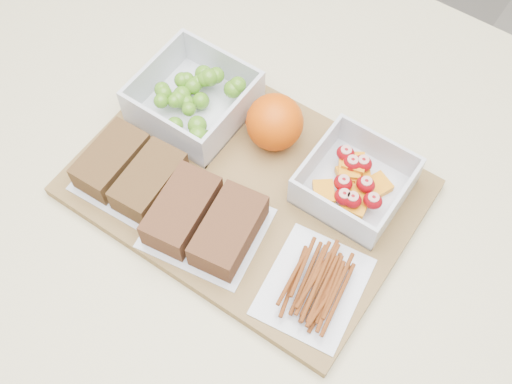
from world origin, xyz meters
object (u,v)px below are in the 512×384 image
cutting_board (246,188)px  sandwich_bag_center (205,221)px  orange (275,122)px  grape_container (195,98)px  sandwich_bag_left (130,171)px  pretzel_bag (314,282)px  fruit_container (354,183)px

cutting_board → sandwich_bag_center: sandwich_bag_center is taller
orange → grape_container: bearing=-169.7°
sandwich_bag_left → pretzel_bag: (0.27, 0.01, -0.01)m
fruit_container → sandwich_bag_left: bearing=-148.8°
cutting_board → orange: bearing=96.5°
orange → sandwich_bag_left: bearing=-126.2°
sandwich_bag_left → pretzel_bag: 0.27m
cutting_board → fruit_container: size_ratio=3.45×
sandwich_bag_center → cutting_board: bearing=87.6°
cutting_board → sandwich_bag_center: (-0.00, -0.08, 0.03)m
sandwich_bag_left → fruit_container: bearing=31.2°
grape_container → pretzel_bag: 0.30m
orange → pretzel_bag: bearing=-43.6°
fruit_container → sandwich_bag_center: bearing=-129.0°
grape_container → sandwich_bag_center: (0.12, -0.14, -0.00)m
sandwich_bag_center → pretzel_bag: (0.15, 0.01, -0.01)m
sandwich_bag_left → sandwich_bag_center: (0.12, -0.00, 0.00)m
fruit_container → pretzel_bag: size_ratio=0.84×
sandwich_bag_left → sandwich_bag_center: 0.12m
cutting_board → sandwich_bag_left: sandwich_bag_left is taller
pretzel_bag → cutting_board: bearing=154.8°
sandwich_bag_left → cutting_board: bearing=31.6°
pretzel_bag → sandwich_bag_left: bearing=-178.4°
fruit_container → sandwich_bag_left: fruit_container is taller
sandwich_bag_left → sandwich_bag_center: size_ratio=0.87×
cutting_board → grape_container: grape_container is taller
sandwich_bag_left → grape_container: bearing=90.1°
sandwich_bag_center → grape_container: bearing=131.3°
grape_container → orange: 0.12m
sandwich_bag_left → sandwich_bag_center: sandwich_bag_center is taller
pretzel_bag → grape_container: bearing=154.8°
orange → pretzel_bag: 0.22m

